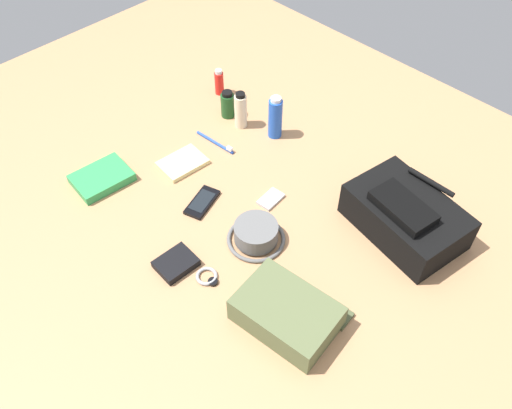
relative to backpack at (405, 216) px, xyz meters
name	(u,v)px	position (x,y,z in m)	size (l,w,h in m)	color
ground_plane	(256,215)	(-0.36, -0.27, -0.07)	(2.64, 2.02, 0.02)	#B07F55
backpack	(405,216)	(0.00, 0.00, 0.00)	(0.37, 0.28, 0.15)	black
toiletry_pouch	(288,312)	(-0.03, -0.47, -0.02)	(0.28, 0.25, 0.08)	#56603D
bucket_hat	(256,234)	(-0.28, -0.34, -0.03)	(0.18, 0.18, 0.06)	#5F5F5F
sunscreen_spray	(219,82)	(-0.89, 0.07, -0.01)	(0.03, 0.03, 0.10)	red
shampoo_bottle	(228,104)	(-0.77, 0.00, -0.01)	(0.05, 0.05, 0.10)	#19471E
lotion_bottle	(241,110)	(-0.70, -0.01, 0.01)	(0.04, 0.04, 0.14)	beige
deodorant_spray	(275,118)	(-0.57, 0.04, 0.02)	(0.05, 0.05, 0.16)	blue
paperback_novel	(102,178)	(-0.81, -0.53, -0.05)	(0.15, 0.19, 0.03)	#2D934C
cell_phone	(202,202)	(-0.51, -0.36, -0.06)	(0.10, 0.14, 0.01)	black
media_player	(271,199)	(-0.36, -0.20, -0.06)	(0.06, 0.09, 0.01)	#B7B7BC
wristwatch	(207,277)	(-0.28, -0.54, -0.06)	(0.07, 0.06, 0.01)	#99999E
toothbrush	(217,143)	(-0.68, -0.14, -0.06)	(0.17, 0.02, 0.02)	blue
wallet	(176,263)	(-0.38, -0.57, -0.05)	(0.09, 0.11, 0.02)	black
notepad	(183,163)	(-0.69, -0.29, -0.05)	(0.11, 0.15, 0.02)	beige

